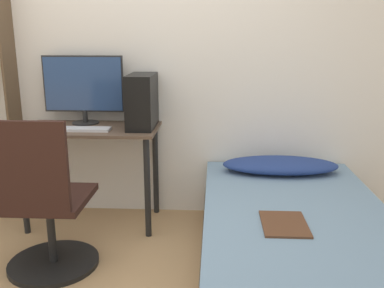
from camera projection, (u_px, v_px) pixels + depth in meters
name	position (u px, v px, depth m)	size (l,w,h in m)	color
wall_back	(137.00, 57.00, 3.29)	(8.00, 0.05, 2.50)	silver
desk	(91.00, 145.00, 3.18)	(1.00, 0.53, 0.75)	brown
office_chair	(45.00, 215.00, 2.56)	(0.56, 0.56, 0.98)	black
bed	(296.00, 246.00, 2.51)	(1.11, 1.98, 0.43)	#4C3D2D
pillow	(280.00, 165.00, 3.15)	(0.84, 0.36, 0.11)	navy
magazine	(284.00, 224.00, 2.29)	(0.24, 0.32, 0.01)	#56331E
monitor	(83.00, 87.00, 3.23)	(0.61, 0.21, 0.51)	black
keyboard	(79.00, 129.00, 3.05)	(0.44, 0.12, 0.02)	silver
pc_tower	(142.00, 101.00, 3.12)	(0.19, 0.41, 0.39)	black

